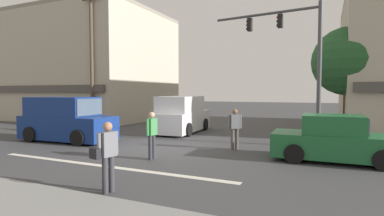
{
  "coord_description": "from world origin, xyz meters",
  "views": [
    {
      "loc": [
        6.46,
        -10.92,
        2.36
      ],
      "look_at": [
        0.63,
        2.0,
        1.6
      ],
      "focal_mm": 28.0,
      "sensor_mm": 36.0,
      "label": 1
    }
  ],
  "objects_px": {
    "utility_pole_near_left": "(92,58)",
    "pedestrian_far_side": "(152,132)",
    "sedan_approaching_near": "(335,141)",
    "van_crossing_leftbound": "(182,115)",
    "pedestrian_foreground_with_bag": "(107,153)",
    "traffic_light_mast": "(296,51)",
    "pedestrian_mid_crossing": "(235,126)",
    "van_crossing_rightbound": "(66,120)",
    "street_tree": "(347,61)"
  },
  "relations": [
    {
      "from": "street_tree",
      "to": "pedestrian_far_side",
      "type": "xyz_separation_m",
      "value": [
        -6.51,
        -9.68,
        -3.08
      ]
    },
    {
      "from": "traffic_light_mast",
      "to": "van_crossing_rightbound",
      "type": "xyz_separation_m",
      "value": [
        -10.13,
        -3.4,
        -3.17
      ]
    },
    {
      "from": "pedestrian_foreground_with_bag",
      "to": "pedestrian_mid_crossing",
      "type": "bearing_deg",
      "value": 79.3
    },
    {
      "from": "traffic_light_mast",
      "to": "van_crossing_leftbound",
      "type": "bearing_deg",
      "value": 165.89
    },
    {
      "from": "van_crossing_leftbound",
      "to": "pedestrian_mid_crossing",
      "type": "distance_m",
      "value": 5.68
    },
    {
      "from": "traffic_light_mast",
      "to": "pedestrian_far_side",
      "type": "bearing_deg",
      "value": -129.7
    },
    {
      "from": "utility_pole_near_left",
      "to": "pedestrian_foreground_with_bag",
      "type": "distance_m",
      "value": 14.47
    },
    {
      "from": "van_crossing_leftbound",
      "to": "pedestrian_mid_crossing",
      "type": "bearing_deg",
      "value": -41.39
    },
    {
      "from": "utility_pole_near_left",
      "to": "street_tree",
      "type": "bearing_deg",
      "value": 11.17
    },
    {
      "from": "pedestrian_foreground_with_bag",
      "to": "pedestrian_mid_crossing",
      "type": "distance_m",
      "value": 6.49
    },
    {
      "from": "street_tree",
      "to": "pedestrian_mid_crossing",
      "type": "distance_m",
      "value": 8.6
    },
    {
      "from": "traffic_light_mast",
      "to": "utility_pole_near_left",
      "type": "bearing_deg",
      "value": 173.26
    },
    {
      "from": "traffic_light_mast",
      "to": "sedan_approaching_near",
      "type": "relative_size",
      "value": 1.5
    },
    {
      "from": "utility_pole_near_left",
      "to": "pedestrian_far_side",
      "type": "xyz_separation_m",
      "value": [
        8.81,
        -6.66,
        -3.66
      ]
    },
    {
      "from": "street_tree",
      "to": "utility_pole_near_left",
      "type": "xyz_separation_m",
      "value": [
        -15.32,
        -3.02,
        0.57
      ]
    },
    {
      "from": "utility_pole_near_left",
      "to": "pedestrian_far_side",
      "type": "distance_m",
      "value": 11.63
    },
    {
      "from": "van_crossing_leftbound",
      "to": "van_crossing_rightbound",
      "type": "bearing_deg",
      "value": -126.75
    },
    {
      "from": "street_tree",
      "to": "pedestrian_foreground_with_bag",
      "type": "xyz_separation_m",
      "value": [
        -5.6,
        -13.1,
        -3.08
      ]
    },
    {
      "from": "utility_pole_near_left",
      "to": "pedestrian_mid_crossing",
      "type": "distance_m",
      "value": 12.1
    },
    {
      "from": "utility_pole_near_left",
      "to": "pedestrian_far_side",
      "type": "relative_size",
      "value": 5.33
    },
    {
      "from": "street_tree",
      "to": "traffic_light_mast",
      "type": "relative_size",
      "value": 0.95
    },
    {
      "from": "utility_pole_near_left",
      "to": "traffic_light_mast",
      "type": "bearing_deg",
      "value": -6.74
    },
    {
      "from": "sedan_approaching_near",
      "to": "pedestrian_mid_crossing",
      "type": "distance_m",
      "value": 3.76
    },
    {
      "from": "utility_pole_near_left",
      "to": "pedestrian_far_side",
      "type": "bearing_deg",
      "value": -37.09
    },
    {
      "from": "van_crossing_rightbound",
      "to": "pedestrian_far_side",
      "type": "bearing_deg",
      "value": -16.23
    },
    {
      "from": "van_crossing_leftbound",
      "to": "pedestrian_far_side",
      "type": "relative_size",
      "value": 2.82
    },
    {
      "from": "traffic_light_mast",
      "to": "van_crossing_leftbound",
      "type": "xyz_separation_m",
      "value": [
        -6.39,
        1.61,
        -3.17
      ]
    },
    {
      "from": "street_tree",
      "to": "traffic_light_mast",
      "type": "bearing_deg",
      "value": -116.37
    },
    {
      "from": "pedestrian_foreground_with_bag",
      "to": "van_crossing_rightbound",
      "type": "bearing_deg",
      "value": 142.97
    },
    {
      "from": "traffic_light_mast",
      "to": "van_crossing_leftbound",
      "type": "height_order",
      "value": "traffic_light_mast"
    },
    {
      "from": "traffic_light_mast",
      "to": "sedan_approaching_near",
      "type": "distance_m",
      "value": 4.73
    },
    {
      "from": "sedan_approaching_near",
      "to": "pedestrian_far_side",
      "type": "xyz_separation_m",
      "value": [
        -5.81,
        -2.3,
        0.24
      ]
    },
    {
      "from": "sedan_approaching_near",
      "to": "van_crossing_leftbound",
      "type": "relative_size",
      "value": 0.88
    },
    {
      "from": "van_crossing_rightbound",
      "to": "van_crossing_leftbound",
      "type": "distance_m",
      "value": 6.25
    },
    {
      "from": "van_crossing_leftbound",
      "to": "pedestrian_far_side",
      "type": "bearing_deg",
      "value": -72.34
    },
    {
      "from": "utility_pole_near_left",
      "to": "traffic_light_mast",
      "type": "distance_m",
      "value": 13.15
    },
    {
      "from": "van_crossing_leftbound",
      "to": "pedestrian_foreground_with_bag",
      "type": "xyz_separation_m",
      "value": [
        3.06,
        -10.14,
        -0.05
      ]
    },
    {
      "from": "street_tree",
      "to": "utility_pole_near_left",
      "type": "height_order",
      "value": "utility_pole_near_left"
    },
    {
      "from": "sedan_approaching_near",
      "to": "pedestrian_mid_crossing",
      "type": "relative_size",
      "value": 2.48
    },
    {
      "from": "van_crossing_rightbound",
      "to": "pedestrian_mid_crossing",
      "type": "bearing_deg",
      "value": 8.9
    },
    {
      "from": "street_tree",
      "to": "traffic_light_mast",
      "type": "xyz_separation_m",
      "value": [
        -2.26,
        -4.57,
        0.14
      ]
    },
    {
      "from": "traffic_light_mast",
      "to": "pedestrian_foreground_with_bag",
      "type": "xyz_separation_m",
      "value": [
        -3.33,
        -8.53,
        -3.22
      ]
    },
    {
      "from": "sedan_approaching_near",
      "to": "pedestrian_foreground_with_bag",
      "type": "bearing_deg",
      "value": -130.59
    },
    {
      "from": "utility_pole_near_left",
      "to": "sedan_approaching_near",
      "type": "distance_m",
      "value": 15.75
    },
    {
      "from": "traffic_light_mast",
      "to": "pedestrian_foreground_with_bag",
      "type": "distance_m",
      "value": 9.71
    },
    {
      "from": "street_tree",
      "to": "van_crossing_rightbound",
      "type": "relative_size",
      "value": 1.26
    },
    {
      "from": "street_tree",
      "to": "sedan_approaching_near",
      "type": "distance_m",
      "value": 8.12
    },
    {
      "from": "street_tree",
      "to": "pedestrian_mid_crossing",
      "type": "xyz_separation_m",
      "value": [
        -4.39,
        -6.72,
        -3.08
      ]
    },
    {
      "from": "sedan_approaching_near",
      "to": "van_crossing_leftbound",
      "type": "distance_m",
      "value": 9.1
    },
    {
      "from": "sedan_approaching_near",
      "to": "pedestrian_mid_crossing",
      "type": "bearing_deg",
      "value": 169.83
    }
  ]
}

